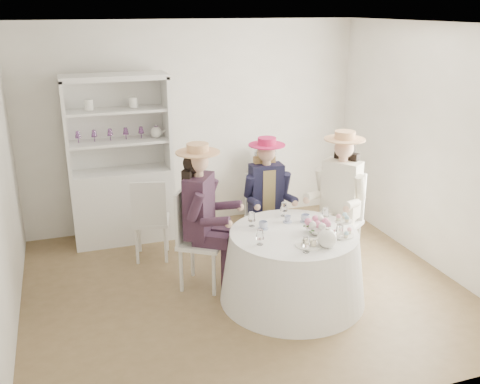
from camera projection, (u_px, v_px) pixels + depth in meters
name	position (u px, v px, depth m)	size (l,w,h in m)	color
ground	(243.00, 287.00, 5.73)	(4.50, 4.50, 0.00)	brown
ceiling	(244.00, 24.00, 4.84)	(4.50, 4.50, 0.00)	white
wall_back	(194.00, 126.00, 7.07)	(4.50, 4.50, 0.00)	silver
wall_front	(343.00, 249.00, 3.50)	(4.50, 4.50, 0.00)	silver
wall_right	(433.00, 148.00, 5.97)	(4.50, 4.50, 0.00)	silver
tea_table	(293.00, 266.00, 5.41)	(1.48, 1.48, 0.73)	white
hutch	(122.00, 184.00, 6.69)	(1.33, 0.71, 2.10)	silver
side_table	(264.00, 196.00, 7.40)	(0.46, 0.46, 0.72)	silver
hatbox	(265.00, 161.00, 7.23)	(0.29, 0.29, 0.29)	black
guest_left	(202.00, 209.00, 5.48)	(0.67, 0.63, 1.57)	silver
guest_mid	(267.00, 192.00, 6.14)	(0.53, 0.56, 1.47)	silver
guest_right	(340.00, 192.00, 5.96)	(0.68, 0.65, 1.58)	silver
spare_chair	(150.00, 217.00, 6.18)	(0.50, 0.50, 1.00)	silver
teacup_a	(263.00, 226.00, 5.35)	(0.09, 0.09, 0.07)	white
teacup_b	(288.00, 219.00, 5.52)	(0.07, 0.07, 0.06)	white
teacup_c	(305.00, 219.00, 5.53)	(0.09, 0.09, 0.08)	white
flower_bowl	(317.00, 231.00, 5.26)	(0.22, 0.22, 0.06)	white
flower_arrangement	(318.00, 224.00, 5.26)	(0.19, 0.20, 0.07)	pink
table_teapot	(327.00, 238.00, 4.95)	(0.26, 0.19, 0.20)	white
sandwich_plate	(309.00, 244.00, 4.99)	(0.26, 0.26, 0.06)	white
cupcake_stand	(343.00, 228.00, 5.19)	(0.23, 0.23, 0.22)	white
stemware_set	(294.00, 226.00, 5.26)	(0.92, 0.96, 0.15)	white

